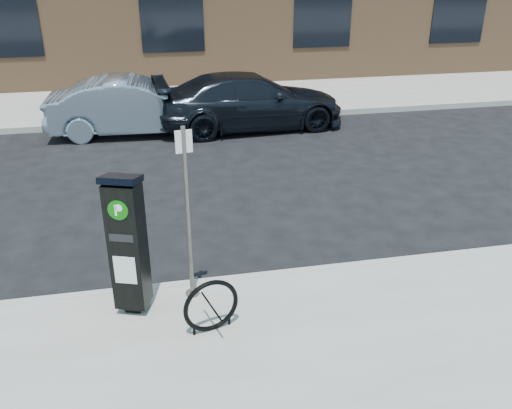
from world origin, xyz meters
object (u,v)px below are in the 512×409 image
object	(u,v)px
parking_kiosk	(128,243)
bike_rack	(211,306)
car_dark	(250,101)
sign_pole	(188,217)
car_silver	(135,106)

from	to	relation	value
parking_kiosk	bike_rack	size ratio (longest dim) A/B	2.69
parking_kiosk	car_dark	distance (m)	8.34
parking_kiosk	sign_pole	distance (m)	0.78
car_silver	bike_rack	bearing A→B (deg)	-171.72
bike_rack	car_dark	distance (m)	8.64
parking_kiosk	bike_rack	bearing A→B (deg)	-14.45
car_silver	car_dark	size ratio (longest dim) A/B	0.87
parking_kiosk	car_dark	bearing A→B (deg)	88.56
parking_kiosk	bike_rack	world-z (taller)	parking_kiosk
car_dark	sign_pole	bearing A→B (deg)	159.85
bike_rack	sign_pole	bearing A→B (deg)	86.67
car_silver	sign_pole	bearing A→B (deg)	-172.29
car_dark	car_silver	bearing A→B (deg)	84.37
bike_rack	car_silver	world-z (taller)	car_silver
parking_kiosk	sign_pole	bearing A→B (deg)	33.18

